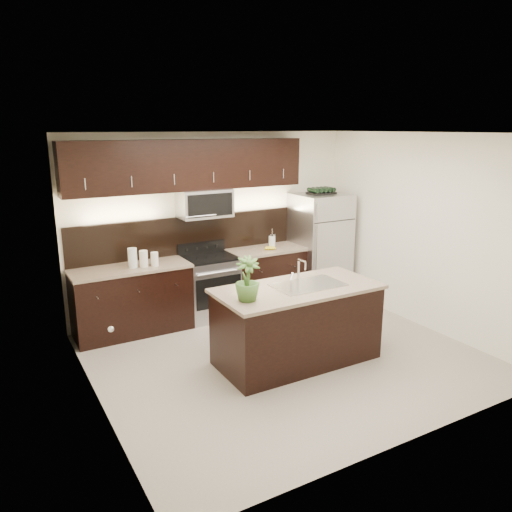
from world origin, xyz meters
The scene contains 12 objects.
ground centered at (0.00, 0.00, 0.00)m, with size 4.50×4.50×0.00m, color gray.
room_walls centered at (-0.11, -0.04, 1.70)m, with size 4.52×4.02×2.71m.
counter_run centered at (-0.46, 1.69, 0.47)m, with size 3.51×0.65×0.94m.
upper_fixtures centered at (-0.43, 1.84, 2.14)m, with size 3.49×0.40×1.66m.
island centered at (0.06, -0.15, 0.47)m, with size 1.96×0.96×0.94m.
sink_faucet centered at (0.21, -0.14, 0.96)m, with size 0.84×0.50×0.28m.
refrigerator centered at (1.70, 1.63, 0.86)m, with size 0.83×0.75×1.73m, color #B2B2B7.
wine_rack centered at (1.70, 1.63, 1.78)m, with size 0.43×0.26×0.10m.
plant centered at (-0.68, -0.27, 1.18)m, with size 0.27×0.27×0.48m, color #3A6026.
canisters centered at (-1.28, 1.61, 1.06)m, with size 0.39×0.18×0.27m.
french_press centered at (0.80, 1.64, 1.05)m, with size 0.11×0.11×0.30m.
bananas centered at (0.68, 1.61, 0.97)m, with size 0.18×0.14×0.06m, color gold.
Camera 1 is at (-3.13, -4.76, 2.77)m, focal length 35.00 mm.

